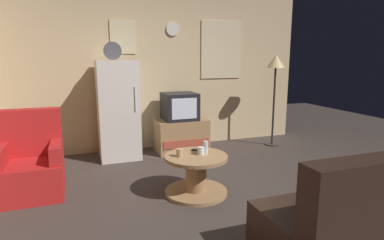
{
  "coord_description": "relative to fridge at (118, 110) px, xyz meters",
  "views": [
    {
      "loc": [
        -1.34,
        -2.94,
        1.56
      ],
      "look_at": [
        0.04,
        0.9,
        0.75
      ],
      "focal_mm": 29.99,
      "sensor_mm": 36.0,
      "label": 1
    }
  ],
  "objects": [
    {
      "name": "armchair",
      "position": [
        -1.12,
        -1.06,
        -0.42
      ],
      "size": [
        0.68,
        0.68,
        0.96
      ],
      "color": "red",
      "rests_on": "ground_plane"
    },
    {
      "name": "coffee_table",
      "position": [
        0.65,
        -1.69,
        -0.53
      ],
      "size": [
        0.72,
        0.72,
        0.46
      ],
      "color": "#9E754C",
      "rests_on": "ground_plane"
    },
    {
      "name": "fridge",
      "position": [
        0.0,
        0.0,
        0.0
      ],
      "size": [
        0.6,
        0.62,
        1.77
      ],
      "color": "silver",
      "rests_on": "ground_plane"
    },
    {
      "name": "standing_lamp",
      "position": [
        2.66,
        -0.2,
        0.6
      ],
      "size": [
        0.32,
        0.32,
        1.59
      ],
      "color": "#332D28",
      "rests_on": "ground_plane"
    },
    {
      "name": "wine_glass",
      "position": [
        0.78,
        -1.67,
        -0.22
      ],
      "size": [
        0.05,
        0.05,
        0.15
      ],
      "primitive_type": "cylinder",
      "color": "silver",
      "rests_on": "coffee_table"
    },
    {
      "name": "crt_tv",
      "position": [
        1.0,
        0.01,
        0.0
      ],
      "size": [
        0.54,
        0.51,
        0.44
      ],
      "color": "black",
      "rests_on": "tv_stand"
    },
    {
      "name": "wall_with_art",
      "position": [
        0.77,
        0.43,
        0.58
      ],
      "size": [
        5.2,
        0.12,
        2.66
      ],
      "color": "#D1B284",
      "rests_on": "ground_plane"
    },
    {
      "name": "mug_ceramic_tan",
      "position": [
        0.46,
        -1.68,
        -0.25
      ],
      "size": [
        0.08,
        0.08,
        0.09
      ],
      "primitive_type": "cylinder",
      "color": "tan",
      "rests_on": "coffee_table"
    },
    {
      "name": "remote_control",
      "position": [
        0.73,
        -1.54,
        -0.29
      ],
      "size": [
        0.15,
        0.11,
        0.02
      ],
      "primitive_type": "cube",
      "rotation": [
        0.0,
        0.0,
        -0.51
      ],
      "color": "black",
      "rests_on": "coffee_table"
    },
    {
      "name": "tv_stand",
      "position": [
        1.02,
        0.01,
        -0.49
      ],
      "size": [
        0.84,
        0.53,
        0.54
      ],
      "color": "#9E754C",
      "rests_on": "ground_plane"
    },
    {
      "name": "mug_ceramic_white",
      "position": [
        0.71,
        -1.69,
        -0.25
      ],
      "size": [
        0.08,
        0.08,
        0.09
      ],
      "primitive_type": "cylinder",
      "color": "silver",
      "rests_on": "coffee_table"
    },
    {
      "name": "ground_plane",
      "position": [
        0.77,
        -2.02,
        -0.75
      ],
      "size": [
        12.0,
        12.0,
        0.0
      ],
      "primitive_type": "plane",
      "color": "#3D332D"
    },
    {
      "name": "couch",
      "position": [
        1.53,
        -3.28,
        -0.44
      ],
      "size": [
        1.7,
        0.8,
        0.92
      ],
      "color": "black",
      "rests_on": "ground_plane"
    }
  ]
}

